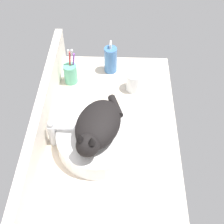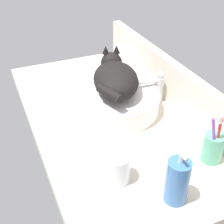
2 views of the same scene
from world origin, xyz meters
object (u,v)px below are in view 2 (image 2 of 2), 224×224
Objects in this scene: soap_dispenser at (177,181)px; water_glass at (117,169)px; faucet at (157,86)px; sink_basin at (116,101)px; cat at (115,78)px; toothbrush_cup at (213,147)px.

soap_dispenser reaches higher than water_glass.
water_glass is at bearing -43.89° from faucet.
sink_basin is at bearing 156.80° from water_glass.
cat is 19.02cm from faucet.
cat is at bearing 176.24° from soap_dispenser.
cat is at bearing -158.17° from toothbrush_cup.
cat is 40.53cm from water_glass.
soap_dispenser is (48.36, -2.99, 3.00)cm from sink_basin.
soap_dispenser is at bearing 41.71° from water_glass.
toothbrush_cup reaches higher than sink_basin.
sink_basin is 48.55cm from soap_dispenser.
soap_dispenser is at bearing -3.76° from cat.
soap_dispenser is 18.24cm from water_glass.
sink_basin is at bearing 176.46° from soap_dispenser.
soap_dispenser is 0.92× the size of toothbrush_cup.
faucet is at bearing 156.25° from soap_dispenser.
toothbrush_cup is at bearing -2.22° from faucet.
faucet is 38.61cm from toothbrush_cup.
sink_basin is 3.73× the size of water_glass.
cat is 3.34× the size of water_glass.
soap_dispenser is 21.62cm from toothbrush_cup.
soap_dispenser reaches higher than faucet.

